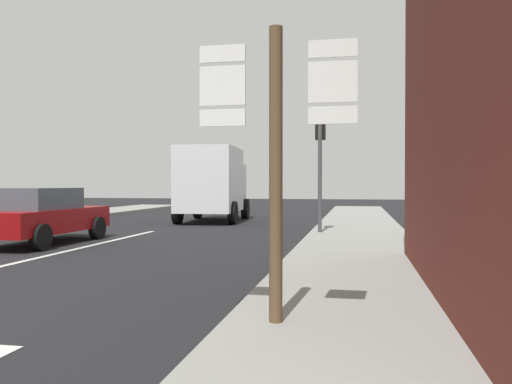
{
  "coord_description": "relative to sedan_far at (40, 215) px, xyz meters",
  "views": [
    {
      "loc": [
        6.65,
        -4.45,
        1.58
      ],
      "look_at": [
        4.13,
        8.61,
        1.37
      ],
      "focal_mm": 37.08,
      "sensor_mm": 36.0,
      "label": 1
    }
  ],
  "objects": [
    {
      "name": "sidewalk_right",
      "position": [
        8.18,
        -0.01,
        -0.69
      ],
      "size": [
        2.85,
        44.0,
        0.14
      ],
      "primitive_type": "cube",
      "color": "gray",
      "rests_on": "ground"
    },
    {
      "name": "traffic_light_near_right",
      "position": [
        7.06,
        3.39,
        2.05
      ],
      "size": [
        0.3,
        0.49,
        3.8
      ],
      "color": "#47474C",
      "rests_on": "ground"
    },
    {
      "name": "ground_plane",
      "position": [
        1.51,
        1.99,
        -0.76
      ],
      "size": [
        80.0,
        80.0,
        0.0
      ],
      "primitive_type": "plane",
      "color": "black"
    },
    {
      "name": "sedan_far",
      "position": [
        0.0,
        0.0,
        0.0
      ],
      "size": [
        1.99,
        4.21,
        1.47
      ],
      "color": "maroon",
      "rests_on": "ground"
    },
    {
      "name": "lane_centre_stripe",
      "position": [
        1.51,
        -2.01,
        -0.75
      ],
      "size": [
        0.16,
        12.0,
        0.01
      ],
      "primitive_type": "cube",
      "color": "silver",
      "rests_on": "ground"
    },
    {
      "name": "route_sign_post",
      "position": [
        7.32,
        -7.04,
        1.15
      ],
      "size": [
        1.66,
        0.14,
        3.2
      ],
      "color": "brown",
      "rests_on": "ground"
    },
    {
      "name": "delivery_truck",
      "position": [
        2.22,
        8.84,
        0.89
      ],
      "size": [
        2.76,
        5.13,
        3.05
      ],
      "color": "silver",
      "rests_on": "ground"
    }
  ]
}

